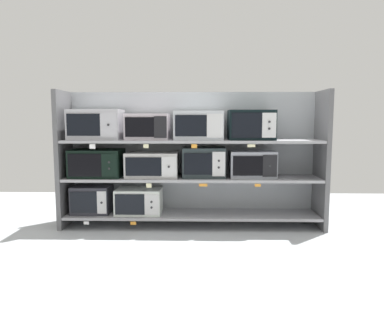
# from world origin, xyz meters

# --- Properties ---
(ground) EXTENTS (6.81, 6.00, 0.02)m
(ground) POSITION_xyz_m (0.00, -1.00, -0.01)
(ground) COLOR #B2B7BC
(back_panel) EXTENTS (3.01, 0.04, 1.52)m
(back_panel) POSITION_xyz_m (0.00, 0.27, 0.76)
(back_panel) COLOR #9EA3A8
(back_panel) RESTS_ON ground
(upright_left) EXTENTS (0.05, 0.49, 1.52)m
(upright_left) POSITION_xyz_m (-1.44, 0.00, 0.76)
(upright_left) COLOR #5B5B5E
(upright_left) RESTS_ON ground
(upright_right) EXTENTS (0.05, 0.49, 1.52)m
(upright_right) POSITION_xyz_m (1.44, 0.00, 0.76)
(upright_right) COLOR #5B5B5E
(upright_right) RESTS_ON ground
(shelf_0) EXTENTS (2.81, 0.49, 0.03)m
(shelf_0) POSITION_xyz_m (0.00, 0.00, 0.13)
(shelf_0) COLOR #99999E
(shelf_0) RESTS_ON ground
(microwave_0) EXTENTS (0.42, 0.35, 0.31)m
(microwave_0) POSITION_xyz_m (-1.13, -0.00, 0.30)
(microwave_0) COLOR #2C2C34
(microwave_0) RESTS_ON shelf_0
(microwave_1) EXTENTS (0.50, 0.40, 0.28)m
(microwave_1) POSITION_xyz_m (-0.60, -0.00, 0.29)
(microwave_1) COLOR silver
(microwave_1) RESTS_ON shelf_0
(price_tag_0) EXTENTS (0.06, 0.00, 0.03)m
(price_tag_0) POSITION_xyz_m (-1.13, -0.25, 0.09)
(price_tag_0) COLOR white
(price_tag_1) EXTENTS (0.06, 0.00, 0.04)m
(price_tag_1) POSITION_xyz_m (-0.63, -0.25, 0.09)
(price_tag_1) COLOR orange
(shelf_1) EXTENTS (2.81, 0.49, 0.03)m
(shelf_1) POSITION_xyz_m (0.00, 0.00, 0.55)
(shelf_1) COLOR #99999E
(microwave_2) EXTENTS (0.56, 0.43, 0.31)m
(microwave_2) POSITION_xyz_m (-1.06, -0.00, 0.72)
(microwave_2) COLOR black
(microwave_2) RESTS_ON shelf_1
(microwave_3) EXTENTS (0.58, 0.40, 0.28)m
(microwave_3) POSITION_xyz_m (-0.44, -0.00, 0.70)
(microwave_3) COLOR #BDBBB9
(microwave_3) RESTS_ON shelf_1
(microwave_4) EXTENTS (0.47, 0.36, 0.33)m
(microwave_4) POSITION_xyz_m (0.13, -0.00, 0.73)
(microwave_4) COLOR #263133
(microwave_4) RESTS_ON shelf_1
(microwave_5) EXTENTS (0.50, 0.35, 0.29)m
(microwave_5) POSITION_xyz_m (0.67, -0.00, 0.71)
(microwave_5) COLOR #979AA6
(microwave_5) RESTS_ON shelf_1
(price_tag_2) EXTENTS (0.06, 0.00, 0.05)m
(price_tag_2) POSITION_xyz_m (-0.45, -0.25, 0.50)
(price_tag_2) COLOR beige
(price_tag_3) EXTENTS (0.09, 0.00, 0.03)m
(price_tag_3) POSITION_xyz_m (0.12, -0.25, 0.51)
(price_tag_3) COLOR orange
(price_tag_4) EXTENTS (0.06, 0.00, 0.03)m
(price_tag_4) POSITION_xyz_m (0.70, -0.25, 0.51)
(price_tag_4) COLOR orange
(shelf_2) EXTENTS (2.81, 0.49, 0.03)m
(shelf_2) POSITION_xyz_m (0.00, 0.00, 0.96)
(shelf_2) COLOR #99999E
(microwave_6) EXTENTS (0.57, 0.41, 0.33)m
(microwave_6) POSITION_xyz_m (-1.06, -0.00, 1.14)
(microwave_6) COLOR #B1B0B6
(microwave_6) RESTS_ON shelf_2
(microwave_7) EXTENTS (0.47, 0.43, 0.28)m
(microwave_7) POSITION_xyz_m (-0.49, -0.00, 1.12)
(microwave_7) COLOR #BEB2BB
(microwave_7) RESTS_ON shelf_2
(microwave_8) EXTENTS (0.53, 0.43, 0.31)m
(microwave_8) POSITION_xyz_m (0.07, -0.00, 1.14)
(microwave_8) COLOR #B6BCC2
(microwave_8) RESTS_ON shelf_2
(microwave_9) EXTENTS (0.49, 0.43, 0.32)m
(microwave_9) POSITION_xyz_m (0.65, -0.00, 1.14)
(microwave_9) COLOR black
(microwave_9) RESTS_ON shelf_2
(price_tag_5) EXTENTS (0.06, 0.00, 0.05)m
(price_tag_5) POSITION_xyz_m (-1.04, -0.25, 0.92)
(price_tag_5) COLOR white
(price_tag_6) EXTENTS (0.05, 0.00, 0.04)m
(price_tag_6) POSITION_xyz_m (-0.48, -0.25, 0.92)
(price_tag_6) COLOR beige
(price_tag_7) EXTENTS (0.06, 0.00, 0.04)m
(price_tag_7) POSITION_xyz_m (0.03, -0.25, 0.92)
(price_tag_7) COLOR orange
(price_tag_8) EXTENTS (0.08, 0.00, 0.03)m
(price_tag_8) POSITION_xyz_m (0.62, -0.25, 0.93)
(price_tag_8) COLOR beige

